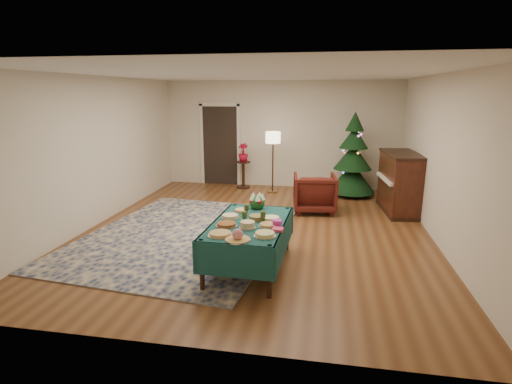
% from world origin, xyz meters
% --- Properties ---
extents(room_shell, '(7.00, 7.00, 7.00)m').
position_xyz_m(room_shell, '(0.00, 0.00, 1.35)').
color(room_shell, '#593319').
rests_on(room_shell, ground).
extents(doorway, '(1.08, 0.04, 2.16)m').
position_xyz_m(doorway, '(-1.60, 3.48, 1.10)').
color(doorway, black).
rests_on(doorway, ground).
extents(rug, '(3.63, 4.52, 0.02)m').
position_xyz_m(rug, '(-1.18, -0.51, 0.01)').
color(rug, '#14214C').
rests_on(rug, ground).
extents(buffet_table, '(1.07, 1.77, 0.67)m').
position_xyz_m(buffet_table, '(0.17, -1.61, 0.54)').
color(buffet_table, black).
rests_on(buffet_table, ground).
extents(platter_0, '(0.32, 0.32, 0.04)m').
position_xyz_m(platter_0, '(-0.09, -2.20, 0.69)').
color(platter_0, silver).
rests_on(platter_0, buffet_table).
extents(platter_1, '(0.31, 0.31, 0.15)m').
position_xyz_m(platter_1, '(0.16, -2.32, 0.73)').
color(platter_1, silver).
rests_on(platter_1, buffet_table).
extents(platter_2, '(0.28, 0.28, 0.06)m').
position_xyz_m(platter_2, '(0.47, -2.13, 0.70)').
color(platter_2, silver).
rests_on(platter_2, buffet_table).
extents(platter_3, '(0.29, 0.29, 0.05)m').
position_xyz_m(platter_3, '(-0.10, -1.83, 0.70)').
color(platter_3, silver).
rests_on(platter_3, buffet_table).
extents(platter_4, '(0.22, 0.22, 0.09)m').
position_xyz_m(platter_4, '(0.20, -1.87, 0.72)').
color(platter_4, silver).
rests_on(platter_4, buffet_table).
extents(platter_5, '(0.26, 0.26, 0.04)m').
position_xyz_m(platter_5, '(0.45, -1.74, 0.69)').
color(platter_5, silver).
rests_on(platter_5, buffet_table).
extents(platter_6, '(0.26, 0.26, 0.05)m').
position_xyz_m(platter_6, '(-0.13, -1.47, 0.70)').
color(platter_6, silver).
rests_on(platter_6, buffet_table).
extents(platter_7, '(0.25, 0.25, 0.06)m').
position_xyz_m(platter_7, '(0.25, -1.50, 0.70)').
color(platter_7, silver).
rests_on(platter_7, buffet_table).
extents(platter_8, '(0.26, 0.26, 0.04)m').
position_xyz_m(platter_8, '(0.45, -1.44, 0.69)').
color(platter_8, silver).
rests_on(platter_8, buffet_table).
extents(platter_9, '(0.24, 0.24, 0.04)m').
position_xyz_m(platter_9, '(-0.04, -1.14, 0.69)').
color(platter_9, silver).
rests_on(platter_9, buffet_table).
extents(goblet_0, '(0.07, 0.07, 0.16)m').
position_xyz_m(goblet_0, '(0.07, -1.31, 0.76)').
color(goblet_0, '#2D471E').
rests_on(goblet_0, buffet_table).
extents(goblet_1, '(0.07, 0.07, 0.16)m').
position_xyz_m(goblet_1, '(0.35, -1.59, 0.76)').
color(goblet_1, '#2D471E').
rests_on(goblet_1, buffet_table).
extents(goblet_2, '(0.07, 0.07, 0.16)m').
position_xyz_m(goblet_2, '(0.11, -1.65, 0.76)').
color(goblet_2, '#2D471E').
rests_on(goblet_2, buffet_table).
extents(napkin_stack, '(0.14, 0.14, 0.04)m').
position_xyz_m(napkin_stack, '(0.60, -1.90, 0.69)').
color(napkin_stack, '#D93C65').
rests_on(napkin_stack, buffet_table).
extents(gift_box, '(0.11, 0.11, 0.09)m').
position_xyz_m(gift_box, '(0.57, -1.73, 0.72)').
color(gift_box, '#CF39AB').
rests_on(gift_box, buffet_table).
extents(centerpiece, '(0.24, 0.24, 0.28)m').
position_xyz_m(centerpiece, '(0.16, -0.94, 0.79)').
color(centerpiece, '#1E4C1E').
rests_on(centerpiece, buffet_table).
extents(armchair, '(0.92, 0.88, 0.87)m').
position_xyz_m(armchair, '(0.97, 1.31, 0.43)').
color(armchair, '#45140E').
rests_on(armchair, ground).
extents(floor_lamp, '(0.36, 0.36, 1.49)m').
position_xyz_m(floor_lamp, '(-0.10, 2.80, 1.26)').
color(floor_lamp, '#A57F3F').
rests_on(floor_lamp, ground).
extents(side_table, '(0.38, 0.38, 0.69)m').
position_xyz_m(side_table, '(-0.91, 3.13, 0.33)').
color(side_table, black).
rests_on(side_table, ground).
extents(potted_plant, '(0.26, 0.46, 0.26)m').
position_xyz_m(potted_plant, '(-0.91, 3.13, 0.82)').
color(potted_plant, maroon).
rests_on(potted_plant, side_table).
extents(christmas_tree, '(1.21, 1.21, 1.98)m').
position_xyz_m(christmas_tree, '(1.80, 2.82, 0.89)').
color(christmas_tree, black).
rests_on(christmas_tree, ground).
extents(piano, '(0.79, 1.47, 1.23)m').
position_xyz_m(piano, '(2.68, 1.61, 0.60)').
color(piano, black).
rests_on(piano, ground).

